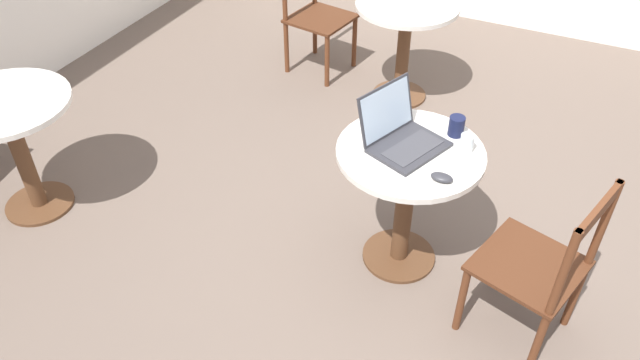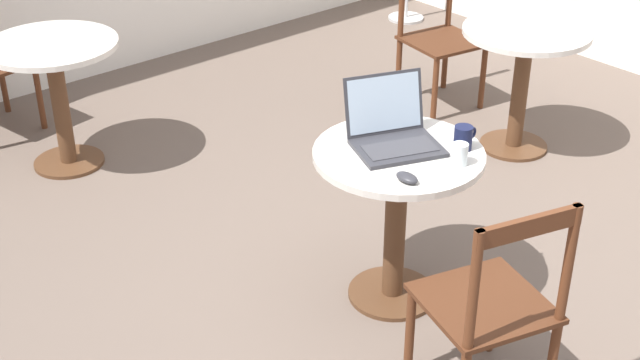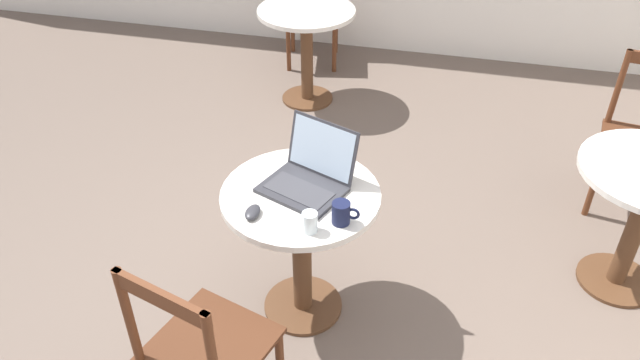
% 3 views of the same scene
% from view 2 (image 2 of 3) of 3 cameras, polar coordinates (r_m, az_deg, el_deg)
% --- Properties ---
extents(ground_plane, '(16.00, 16.00, 0.00)m').
position_cam_2_polar(ground_plane, '(3.83, 4.04, -9.02)').
color(ground_plane, '#66564C').
extents(cafe_table_near, '(0.70, 0.70, 0.72)m').
position_cam_2_polar(cafe_table_near, '(3.68, 4.94, -0.74)').
color(cafe_table_near, '#51331E').
rests_on(cafe_table_near, ground_plane).
extents(cafe_table_mid, '(0.70, 0.70, 0.72)m').
position_cam_2_polar(cafe_table_mid, '(5.07, 12.88, 7.40)').
color(cafe_table_mid, '#51331E').
rests_on(cafe_table_mid, ground_plane).
extents(cafe_table_far, '(0.70, 0.70, 0.72)m').
position_cam_2_polar(cafe_table_far, '(4.97, -16.55, 6.42)').
color(cafe_table_far, '#51331E').
rests_on(cafe_table_far, ground_plane).
extents(chair_near_front, '(0.53, 0.53, 0.89)m').
position_cam_2_polar(chair_near_front, '(3.24, 10.92, -7.98)').
color(chair_near_front, '#562D19').
rests_on(chair_near_front, ground_plane).
extents(chair_mid_back, '(0.49, 0.49, 0.89)m').
position_cam_2_polar(chair_mid_back, '(5.63, 7.57, 9.10)').
color(chair_mid_back, '#562D19').
rests_on(chair_mid_back, ground_plane).
extents(laptop, '(0.43, 0.42, 0.26)m').
position_cam_2_polar(laptop, '(3.62, 4.71, 3.01)').
color(laptop, '#2D2D33').
rests_on(laptop, cafe_table_near).
extents(mouse, '(0.06, 0.10, 0.03)m').
position_cam_2_polar(mouse, '(3.37, 5.59, 0.15)').
color(mouse, '#2D2D33').
rests_on(mouse, cafe_table_near).
extents(mug, '(0.12, 0.08, 0.10)m').
position_cam_2_polar(mug, '(3.62, 9.17, 2.70)').
color(mug, '#141938').
rests_on(mug, cafe_table_near).
extents(drinking_glass, '(0.06, 0.06, 0.09)m').
position_cam_2_polar(drinking_glass, '(3.50, 8.94, 1.65)').
color(drinking_glass, silver).
rests_on(drinking_glass, cafe_table_near).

